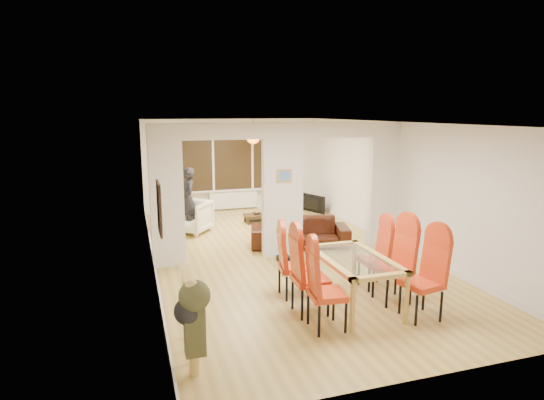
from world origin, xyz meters
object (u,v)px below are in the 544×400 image
television (311,204)px  coffee_table (262,218)px  bowl (256,213)px  dining_chair_la (327,288)px  dining_chair_ra (422,277)px  armchair (191,217)px  bottle (266,209)px  dining_table (354,282)px  dining_chair_lb (310,273)px  dining_chair_rb (393,263)px  sofa (300,232)px  dining_chair_lc (294,263)px  person (188,200)px  dining_chair_rc (374,256)px

television → coffee_table: (-1.64, -0.66, -0.15)m
coffee_table → bowl: bearing=157.9°
dining_chair_la → bowl: bearing=90.1°
dining_chair_la → dining_chair_ra: 1.37m
armchair → bottle: size_ratio=2.76×
dining_table → television: size_ratio=1.83×
dining_table → dining_chair_lb: 0.72m
dining_chair_rb → sofa: dining_chair_rb is taller
television → dining_chair_rb: bearing=146.8°
armchair → bowl: 1.84m
dining_chair_lc → sofa: bearing=75.7°
dining_chair_lb → person: (-1.07, 5.00, 0.18)m
person → coffee_table: person is taller
dining_chair_lc → bottle: dining_chair_lc is taller
dining_table → person: (-1.76, 4.98, 0.39)m
dining_chair_lb → dining_chair_ra: (1.39, -0.60, 0.00)m
sofa → dining_chair_lb: bearing=-93.3°
bowl → dining_chair_lb: bearing=-97.4°
dining_chair_rb → dining_chair_lc: bearing=144.5°
dining_chair_ra → dining_chair_rb: 0.62m
dining_chair_rb → sofa: 3.11m
bottle → coffee_table: bearing=141.2°
dining_chair_rb → armchair: dining_chair_rb is taller
dining_chair_rc → bottle: size_ratio=3.50×
dining_chair_lb → coffee_table: bearing=82.9°
dining_chair_rb → sofa: (-0.30, 3.08, -0.29)m
dining_table → bottle: dining_table is taller
dining_chair_lc → television: bearing=73.7°
dining_table → dining_chair_lc: bearing=139.1°
dining_chair_rc → dining_chair_rb: bearing=-90.1°
sofa → bottle: sofa is taller
person → bottle: size_ratio=5.05×
bottle → dining_chair_lb: bearing=-99.9°
coffee_table → dining_chair_lb: bearing=-98.8°
dining_chair_la → television: dining_chair_la is taller
dining_chair_lb → dining_chair_lc: dining_chair_lb is taller
dining_table → dining_chair_ra: (0.70, -0.63, 0.21)m
dining_chair_la → person: bearing=107.9°
coffee_table → dining_chair_rc: bearing=-84.0°
armchair → person: size_ratio=0.55×
dining_chair_lb → television: 6.51m
armchair → television: bearing=55.6°
dining_chair_la → bowl: (0.68, 5.92, -0.34)m
bottle → dining_chair_lc: bearing=-101.4°
dining_table → armchair: bearing=109.7°
dining_chair_ra → person: person is taller
person → bowl: person is taller
dining_chair_lb → bowl: size_ratio=6.00×
dining_chair_lb → dining_chair_lc: size_ratio=1.09×
television → bottle: size_ratio=2.88×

